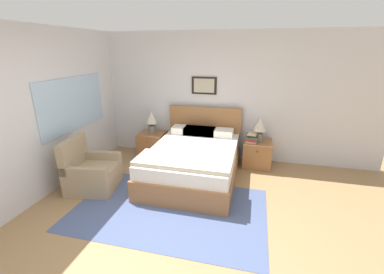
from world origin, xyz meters
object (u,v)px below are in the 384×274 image
(armchair, at_px, (91,172))
(table_lamp_near_window, at_px, (152,119))
(table_lamp_by_door, at_px, (260,127))
(bed, at_px, (194,160))
(nightstand_by_door, at_px, (257,154))
(nightstand_near_window, at_px, (153,144))

(armchair, relative_size, table_lamp_near_window, 1.83)
(armchair, distance_m, table_lamp_by_door, 3.19)
(bed, bearing_deg, table_lamp_by_door, 34.41)
(nightstand_by_door, distance_m, table_lamp_near_window, 2.31)
(nightstand_by_door, xyz_separation_m, table_lamp_by_door, (0.01, 0.01, 0.56))
(armchair, relative_size, nightstand_near_window, 1.61)
(nightstand_near_window, distance_m, table_lamp_near_window, 0.56)
(bed, relative_size, nightstand_near_window, 3.85)
(armchair, height_order, table_lamp_near_window, table_lamp_near_window)
(nightstand_by_door, bearing_deg, table_lamp_by_door, 49.14)
(nightstand_by_door, bearing_deg, armchair, -149.81)
(armchair, xyz_separation_m, table_lamp_by_door, (2.72, 1.59, 0.54))
(armchair, distance_m, table_lamp_near_window, 1.74)
(armchair, bearing_deg, bed, 106.83)
(nightstand_by_door, bearing_deg, nightstand_near_window, 180.00)
(nightstand_near_window, relative_size, nightstand_by_door, 1.00)
(nightstand_by_door, relative_size, table_lamp_near_window, 1.14)
(bed, distance_m, nightstand_by_door, 1.36)
(bed, xyz_separation_m, nightstand_by_door, (1.12, 0.76, -0.06))
(armchair, height_order, nightstand_by_door, armchair)
(table_lamp_near_window, bearing_deg, bed, -34.77)
(nightstand_by_door, distance_m, table_lamp_by_door, 0.56)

